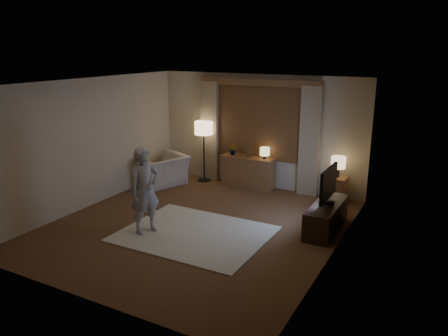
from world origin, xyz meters
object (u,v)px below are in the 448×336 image
Objects in this scene: armchair at (161,170)px; person at (145,190)px; tv_stand at (326,217)px; side_table at (336,190)px; sideboard at (248,173)px.

person is at bearing 51.68° from armchair.
tv_stand is 0.91× the size of person.
person reaches higher than side_table.
person is (1.41, -2.38, 0.43)m from armchair.
person is (-2.77, -1.61, 0.54)m from tv_stand.
tv_stand is (0.21, -1.52, -0.03)m from side_table.
armchair is at bearing -169.31° from side_table.
sideboard is at bearing 145.42° from tv_stand.
armchair is 0.78× the size of tv_stand.
side_table is at bearing -16.09° from person.
tv_stand is (4.18, -0.77, -0.11)m from armchair.
sideboard is at bearing 178.62° from side_table.
tv_stand is at bearing -36.68° from person.
side_table is (2.07, -0.05, -0.07)m from sideboard.
tv_stand is (2.28, -1.57, -0.10)m from sideboard.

